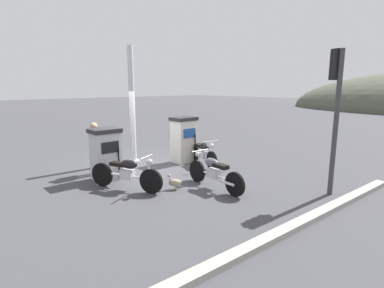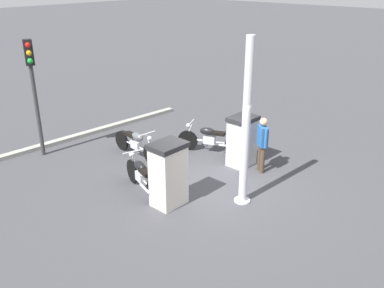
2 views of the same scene
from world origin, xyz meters
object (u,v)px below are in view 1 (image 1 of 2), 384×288
Objects in this scene: motorcycle_extra at (214,172)px; wandering_duck at (175,182)px; roadside_traffic_light at (336,97)px; fuel_pump_far at (184,139)px; fuel_pump_near at (106,154)px; motorcycle_near_pump at (127,173)px; canopy_support_pole at (132,107)px; motorcycle_far_pump at (203,153)px; attendant_person at (95,145)px.

wandering_duck is at bearing -127.59° from motorcycle_extra.
fuel_pump_far is at bearing -174.05° from roadside_traffic_light.
fuel_pump_near is 2.31m from wandering_duck.
fuel_pump_far reaches higher than motorcycle_extra.
canopy_support_pole is (-2.50, 1.78, 1.49)m from motorcycle_near_pump.
motorcycle_far_pump is at bearing 2.04° from fuel_pump_far.
motorcycle_extra is (1.77, -1.37, -0.02)m from motorcycle_far_pump.
fuel_pump_near is 3.58× the size of wandering_duck.
fuel_pump_far is 0.77× the size of motorcycle_extra.
motorcycle_near_pump is 1.97m from attendant_person.
motorcycle_near_pump is (1.24, -3.08, -0.36)m from fuel_pump_far.
motorcycle_far_pump is 0.46× the size of canopy_support_pole.
attendant_person is (-1.62, -3.05, 0.44)m from motorcycle_far_pump.
fuel_pump_far reaches higher than attendant_person.
motorcycle_extra is at bearing 49.99° from motorcycle_near_pump.
fuel_pump_far is at bearing 153.79° from motorcycle_extra.
motorcycle_far_pump is (0.94, 0.03, -0.34)m from fuel_pump_far.
fuel_pump_far is at bearing 45.76° from canopy_support_pole.
attendant_person is 3.85× the size of wandering_duck.
canopy_support_pole reaches higher than fuel_pump_far.
motorcycle_far_pump is at bearing 117.37° from wandering_duck.
fuel_pump_near is at bearing -157.56° from wandering_duck.
canopy_support_pole reaches higher than attendant_person.
motorcycle_extra is at bearing 52.41° from wandering_duck.
fuel_pump_near is at bearing 0.58° from attendant_person.
motorcycle_extra is at bearing -37.71° from motorcycle_far_pump.
roadside_traffic_light is at bearing 5.95° from fuel_pump_far.
motorcycle_near_pump is (1.24, -0.07, -0.30)m from fuel_pump_near.
attendant_person is at bearing -153.52° from motorcycle_extra.
motorcycle_extra is 5.01× the size of wandering_duck.
fuel_pump_far reaches higher than motorcycle_far_pump.
fuel_pump_near is 3.20m from motorcycle_far_pump.
motorcycle_near_pump is at bearing -84.52° from motorcycle_far_pump.
attendant_person reaches higher than wandering_duck.
wandering_duck is 0.10× the size of canopy_support_pole.
roadside_traffic_light is at bearing 44.20° from motorcycle_near_pump.
fuel_pump_far is 3.05m from wandering_duck.
attendant_person is (-1.92, 0.06, 0.46)m from motorcycle_near_pump.
wandering_duck is (2.07, -2.15, -0.62)m from fuel_pump_far.
fuel_pump_far is 2.13m from canopy_support_pole.
fuel_pump_far is 1.00m from motorcycle_far_pump.
fuel_pump_near is 0.42× the size of roadside_traffic_light.
fuel_pump_near is 0.92× the size of fuel_pump_far.
roadside_traffic_light is at bearing 35.53° from fuel_pump_near.
wandering_duck is (2.75, 0.86, -0.72)m from attendant_person.
canopy_support_pole reaches higher than wandering_duck.
motorcycle_far_pump is 2.23m from motorcycle_extra.
motorcycle_extra reaches higher than wandering_duck.
canopy_support_pole is (-1.27, -1.30, 1.13)m from fuel_pump_far.
wandering_duck is (1.13, -2.19, -0.27)m from motorcycle_far_pump.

